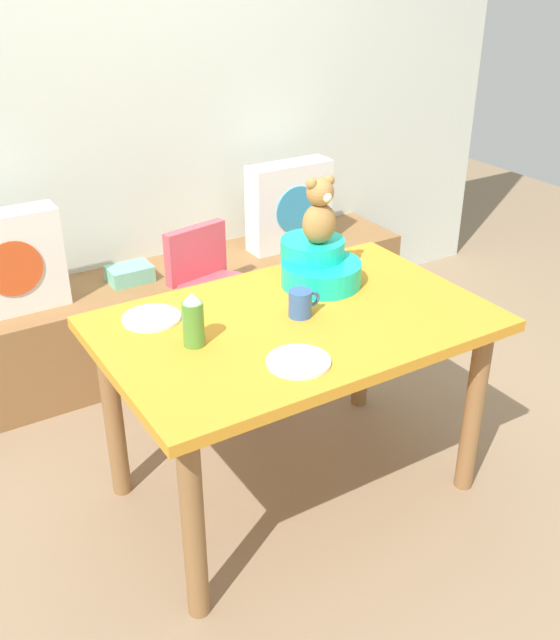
# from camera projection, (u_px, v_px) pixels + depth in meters

# --- Properties ---
(ground_plane) EXTENTS (8.00, 8.00, 0.00)m
(ground_plane) POSITION_uv_depth(u_px,v_px,m) (294.00, 487.00, 2.83)
(ground_plane) COLOR #8C7256
(back_wall) EXTENTS (4.40, 0.10, 2.60)m
(back_wall) POSITION_uv_depth(u_px,v_px,m) (125.00, 84.00, 3.31)
(back_wall) COLOR silver
(back_wall) RESTS_ON ground_plane
(window_bench) EXTENTS (2.60, 0.44, 0.46)m
(window_bench) POSITION_uv_depth(u_px,v_px,m) (166.00, 316.00, 3.61)
(window_bench) COLOR olive
(window_bench) RESTS_ON ground_plane
(pillow_floral_left) EXTENTS (0.44, 0.15, 0.44)m
(pillow_floral_left) POSITION_uv_depth(u_px,v_px,m) (9.00, 263.00, 3.06)
(pillow_floral_left) COLOR white
(pillow_floral_left) RESTS_ON window_bench
(pillow_floral_right) EXTENTS (0.44, 0.15, 0.44)m
(pillow_floral_right) POSITION_uv_depth(u_px,v_px,m) (289.00, 206.00, 3.71)
(pillow_floral_right) COLOR white
(pillow_floral_right) RESTS_ON window_bench
(book_stack) EXTENTS (0.20, 0.14, 0.08)m
(book_stack) POSITION_uv_depth(u_px,v_px,m) (130.00, 274.00, 3.41)
(book_stack) COLOR #71C7A6
(book_stack) RESTS_ON window_bench
(dining_table) EXTENTS (1.32, 0.85, 0.74)m
(dining_table) POSITION_uv_depth(u_px,v_px,m) (295.00, 346.00, 2.54)
(dining_table) COLOR orange
(dining_table) RESTS_ON ground_plane
(highchair) EXTENTS (0.38, 0.49, 0.79)m
(highchair) POSITION_uv_depth(u_px,v_px,m) (215.00, 293.00, 3.17)
(highchair) COLOR #D84C59
(highchair) RESTS_ON ground_plane
(infant_seat_teal) EXTENTS (0.30, 0.33, 0.16)m
(infant_seat_teal) POSITION_uv_depth(u_px,v_px,m) (318.00, 265.00, 2.72)
(infant_seat_teal) COLOR #14CAAD
(infant_seat_teal) RESTS_ON dining_table
(teddy_bear) EXTENTS (0.13, 0.12, 0.25)m
(teddy_bear) POSITION_uv_depth(u_px,v_px,m) (320.00, 212.00, 2.62)
(teddy_bear) COLOR #A3763F
(teddy_bear) RESTS_ON infant_seat_teal
(ketchup_bottle) EXTENTS (0.07, 0.07, 0.18)m
(ketchup_bottle) POSITION_uv_depth(u_px,v_px,m) (193.00, 321.00, 2.29)
(ketchup_bottle) COLOR #4C8C33
(ketchup_bottle) RESTS_ON dining_table
(coffee_mug) EXTENTS (0.12, 0.08, 0.09)m
(coffee_mug) POSITION_uv_depth(u_px,v_px,m) (301.00, 303.00, 2.49)
(coffee_mug) COLOR #335999
(coffee_mug) RESTS_ON dining_table
(dinner_plate_near) EXTENTS (0.20, 0.20, 0.01)m
(dinner_plate_near) POSITION_uv_depth(u_px,v_px,m) (298.00, 362.00, 2.23)
(dinner_plate_near) COLOR white
(dinner_plate_near) RESTS_ON dining_table
(dinner_plate_far) EXTENTS (0.20, 0.20, 0.01)m
(dinner_plate_far) POSITION_uv_depth(u_px,v_px,m) (151.00, 318.00, 2.48)
(dinner_plate_far) COLOR white
(dinner_plate_far) RESTS_ON dining_table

